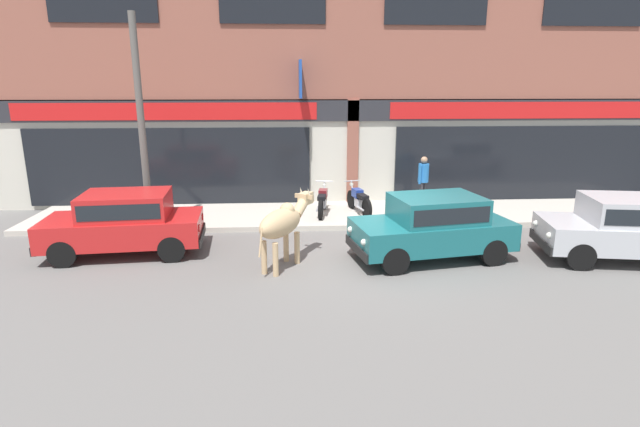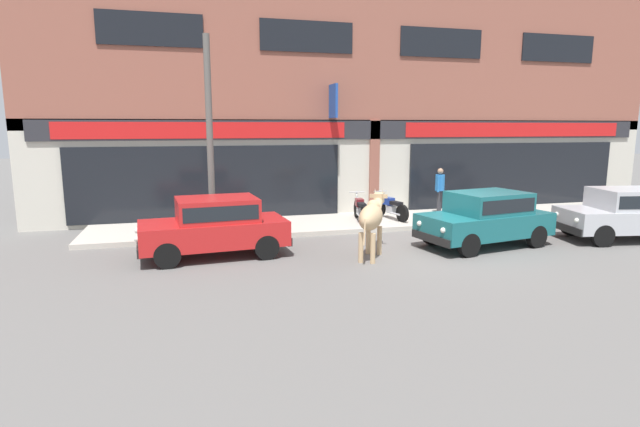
{
  "view_description": "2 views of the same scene",
  "coord_description": "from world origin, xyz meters",
  "px_view_note": "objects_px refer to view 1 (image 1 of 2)",
  "views": [
    {
      "loc": [
        -2.02,
        -10.73,
        3.9
      ],
      "look_at": [
        -1.29,
        1.0,
        0.81
      ],
      "focal_mm": 28.0,
      "sensor_mm": 36.0,
      "label": 1
    },
    {
      "loc": [
        -6.46,
        -11.6,
        3.17
      ],
      "look_at": [
        -3.08,
        1.0,
        0.89
      ],
      "focal_mm": 28.0,
      "sensor_mm": 36.0,
      "label": 2
    }
  ],
  "objects_px": {
    "car_0": "(627,226)",
    "pedestrian": "(423,177)",
    "motorcycle_0": "(323,201)",
    "motorcycle_1": "(359,200)",
    "cow": "(283,223)",
    "car_2": "(433,224)",
    "utility_pole": "(141,124)",
    "car_1": "(125,220)"
  },
  "relations": [
    {
      "from": "car_0",
      "to": "pedestrian",
      "type": "xyz_separation_m",
      "value": [
        -3.42,
        4.51,
        0.31
      ]
    },
    {
      "from": "motorcycle_0",
      "to": "pedestrian",
      "type": "bearing_deg",
      "value": 8.85
    },
    {
      "from": "motorcycle_0",
      "to": "motorcycle_1",
      "type": "bearing_deg",
      "value": 0.63
    },
    {
      "from": "cow",
      "to": "pedestrian",
      "type": "xyz_separation_m",
      "value": [
        4.22,
        4.46,
        0.12
      ]
    },
    {
      "from": "cow",
      "to": "car_2",
      "type": "xyz_separation_m",
      "value": [
        3.37,
        0.33,
        -0.19
      ]
    },
    {
      "from": "motorcycle_0",
      "to": "motorcycle_1",
      "type": "height_order",
      "value": "same"
    },
    {
      "from": "car_0",
      "to": "motorcycle_0",
      "type": "height_order",
      "value": "car_0"
    },
    {
      "from": "motorcycle_0",
      "to": "car_0",
      "type": "bearing_deg",
      "value": -31.68
    },
    {
      "from": "motorcycle_1",
      "to": "utility_pole",
      "type": "xyz_separation_m",
      "value": [
        -5.82,
        -1.02,
        2.34
      ]
    },
    {
      "from": "car_0",
      "to": "utility_pole",
      "type": "xyz_separation_m",
      "value": [
        -11.27,
        3.02,
        2.06
      ]
    },
    {
      "from": "car_0",
      "to": "car_1",
      "type": "xyz_separation_m",
      "value": [
        -11.31,
        1.15,
        0.0
      ]
    },
    {
      "from": "cow",
      "to": "motorcycle_1",
      "type": "distance_m",
      "value": 4.57
    },
    {
      "from": "cow",
      "to": "motorcycle_0",
      "type": "relative_size",
      "value": 1.06
    },
    {
      "from": "car_0",
      "to": "cow",
      "type": "bearing_deg",
      "value": 179.57
    },
    {
      "from": "motorcycle_1",
      "to": "car_1",
      "type": "bearing_deg",
      "value": -153.8
    },
    {
      "from": "car_2",
      "to": "motorcycle_0",
      "type": "bearing_deg",
      "value": 121.81
    },
    {
      "from": "cow",
      "to": "car_0",
      "type": "xyz_separation_m",
      "value": [
        7.64,
        -0.06,
        -0.19
      ]
    },
    {
      "from": "car_0",
      "to": "car_2",
      "type": "bearing_deg",
      "value": 174.81
    },
    {
      "from": "cow",
      "to": "pedestrian",
      "type": "height_order",
      "value": "pedestrian"
    },
    {
      "from": "utility_pole",
      "to": "pedestrian",
      "type": "bearing_deg",
      "value": 10.79
    },
    {
      "from": "cow",
      "to": "motorcycle_1",
      "type": "height_order",
      "value": "cow"
    },
    {
      "from": "cow",
      "to": "car_2",
      "type": "height_order",
      "value": "cow"
    },
    {
      "from": "car_1",
      "to": "pedestrian",
      "type": "height_order",
      "value": "pedestrian"
    },
    {
      "from": "car_0",
      "to": "motorcycle_1",
      "type": "height_order",
      "value": "car_0"
    },
    {
      "from": "car_0",
      "to": "motorcycle_0",
      "type": "xyz_separation_m",
      "value": [
        -6.53,
        4.03,
        -0.28
      ]
    },
    {
      "from": "cow",
      "to": "utility_pole",
      "type": "height_order",
      "value": "utility_pole"
    },
    {
      "from": "motorcycle_1",
      "to": "utility_pole",
      "type": "bearing_deg",
      "value": -170.02
    },
    {
      "from": "car_1",
      "to": "utility_pole",
      "type": "height_order",
      "value": "utility_pole"
    },
    {
      "from": "pedestrian",
      "to": "car_2",
      "type": "bearing_deg",
      "value": -101.63
    },
    {
      "from": "car_0",
      "to": "motorcycle_1",
      "type": "bearing_deg",
      "value": 143.44
    },
    {
      "from": "car_2",
      "to": "motorcycle_1",
      "type": "distance_m",
      "value": 3.85
    },
    {
      "from": "car_1",
      "to": "motorcycle_1",
      "type": "distance_m",
      "value": 6.54
    },
    {
      "from": "car_0",
      "to": "motorcycle_1",
      "type": "xyz_separation_m",
      "value": [
        -5.45,
        4.04,
        -0.28
      ]
    },
    {
      "from": "utility_pole",
      "to": "car_1",
      "type": "bearing_deg",
      "value": -91.24
    },
    {
      "from": "pedestrian",
      "to": "motorcycle_0",
      "type": "bearing_deg",
      "value": -171.15
    },
    {
      "from": "car_1",
      "to": "car_0",
      "type": "bearing_deg",
      "value": -5.83
    },
    {
      "from": "car_0",
      "to": "pedestrian",
      "type": "distance_m",
      "value": 5.67
    },
    {
      "from": "car_1",
      "to": "car_2",
      "type": "height_order",
      "value": "same"
    },
    {
      "from": "car_1",
      "to": "car_2",
      "type": "relative_size",
      "value": 0.98
    },
    {
      "from": "car_2",
      "to": "motorcycle_0",
      "type": "height_order",
      "value": "car_2"
    },
    {
      "from": "car_2",
      "to": "motorcycle_0",
      "type": "relative_size",
      "value": 2.1
    },
    {
      "from": "cow",
      "to": "utility_pole",
      "type": "xyz_separation_m",
      "value": [
        -3.63,
        2.96,
        1.86
      ]
    }
  ]
}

